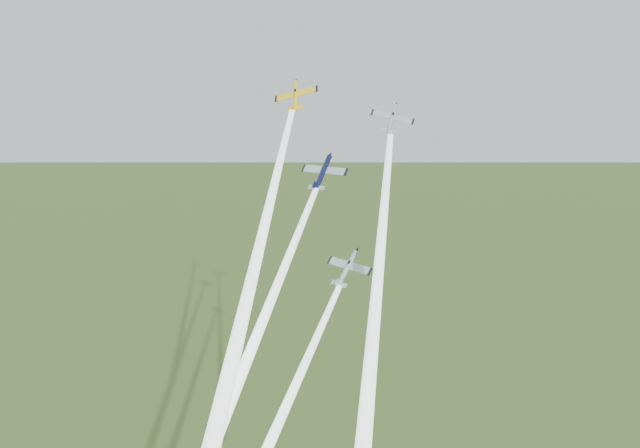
{
  "coord_description": "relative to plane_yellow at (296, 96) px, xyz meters",
  "views": [
    {
      "loc": [
        56.24,
        -114.83,
        115.9
      ],
      "look_at": [
        0.0,
        -6.0,
        92.0
      ],
      "focal_mm": 45.0,
      "sensor_mm": 36.0,
      "label": 1
    }
  ],
  "objects": [
    {
      "name": "smoke_trail_navy",
      "position": [
        5.93,
        -28.45,
        -39.57
      ],
      "size": [
        5.28,
        46.1,
        52.32
      ],
      "primitive_type": null,
      "rotation": [
        -0.72,
        0.0,
        -0.06
      ],
      "color": "white"
    },
    {
      "name": "smoke_trail_yellow",
      "position": [
        4.52,
        -21.33,
        -25.05
      ],
      "size": [
        11.19,
        41.08,
        47.03
      ],
      "primitive_type": null,
      "rotation": [
        -0.72,
        0.0,
        0.21
      ],
      "color": "white"
    },
    {
      "name": "plane_silver_right",
      "position": [
        18.16,
        -2.25,
        -3.17
      ],
      "size": [
        6.98,
        7.21,
        7.05
      ],
      "primitive_type": null,
      "rotation": [
        0.85,
        0.21,
        0.3
      ],
      "color": "#AFB7BE"
    },
    {
      "name": "plane_navy",
      "position": [
        7.3,
        -4.38,
        -11.88
      ],
      "size": [
        8.66,
        6.78,
        7.14
      ],
      "primitive_type": null,
      "rotation": [
        0.85,
        0.02,
        -0.06
      ],
      "color": "#0C1235"
    },
    {
      "name": "plane_yellow",
      "position": [
        0.0,
        0.0,
        0.0
      ],
      "size": [
        9.63,
        7.06,
        8.13
      ],
      "primitive_type": null,
      "rotation": [
        0.85,
        -0.24,
        0.21
      ],
      "color": "yellow"
    },
    {
      "name": "smoke_trail_silver_right",
      "position": [
        25.51,
        -25.85,
        -31.58
      ],
      "size": [
        16.59,
        45.91,
        53.73
      ],
      "primitive_type": null,
      "rotation": [
        -0.72,
        0.0,
        0.3
      ],
      "color": "white"
    },
    {
      "name": "plane_silver_low",
      "position": [
        14.08,
        -9.29,
        -25.76
      ],
      "size": [
        9.33,
        7.29,
        7.51
      ],
      "primitive_type": null,
      "rotation": [
        0.85,
        0.1,
        -0.17
      ],
      "color": "#A5ABB3"
    }
  ]
}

